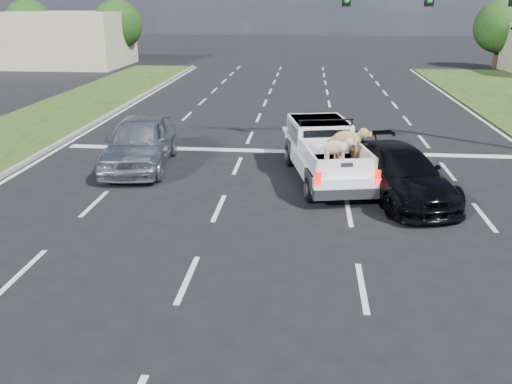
# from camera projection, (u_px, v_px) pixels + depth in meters

# --- Properties ---
(ground) EXTENTS (160.00, 160.00, 0.00)m
(ground) POSITION_uv_depth(u_px,v_px,m) (274.00, 283.00, 10.83)
(ground) COLOR black
(ground) RESTS_ON ground
(road_markings) EXTENTS (17.75, 60.00, 0.01)m
(road_markings) POSITION_uv_depth(u_px,v_px,m) (287.00, 180.00, 16.98)
(road_markings) COLOR silver
(road_markings) RESTS_ON ground
(curb_left) EXTENTS (0.15, 60.00, 0.14)m
(curb_left) POSITION_uv_depth(u_px,v_px,m) (2.00, 175.00, 17.24)
(curb_left) COLOR gray
(curb_left) RESTS_ON ground
(traffic_signal) EXTENTS (9.11, 0.31, 7.00)m
(traffic_signal) POSITION_uv_depth(u_px,v_px,m) (505.00, 19.00, 18.44)
(traffic_signal) COLOR black
(traffic_signal) RESTS_ON ground
(building_left) EXTENTS (10.00, 8.00, 4.40)m
(building_left) POSITION_uv_depth(u_px,v_px,m) (65.00, 39.00, 45.63)
(building_left) COLOR beige
(building_left) RESTS_ON ground
(tree_far_b) EXTENTS (4.20, 4.20, 5.40)m
(tree_far_b) POSITION_uv_depth(u_px,v_px,m) (29.00, 25.00, 47.50)
(tree_far_b) COLOR #332114
(tree_far_b) RESTS_ON ground
(tree_far_c) EXTENTS (4.20, 4.20, 5.40)m
(tree_far_c) POSITION_uv_depth(u_px,v_px,m) (118.00, 25.00, 46.79)
(tree_far_c) COLOR #332114
(tree_far_c) RESTS_ON ground
(tree_far_d) EXTENTS (4.20, 4.20, 5.40)m
(tree_far_d) POSITION_uv_depth(u_px,v_px,m) (500.00, 27.00, 43.94)
(tree_far_d) COLOR #332114
(tree_far_d) RESTS_ON ground
(pickup_truck) EXTENTS (2.78, 5.34, 1.91)m
(pickup_truck) POSITION_uv_depth(u_px,v_px,m) (326.00, 151.00, 16.83)
(pickup_truck) COLOR black
(pickup_truck) RESTS_ON ground
(silver_sedan) EXTENTS (2.43, 5.13, 1.69)m
(silver_sedan) POSITION_uv_depth(u_px,v_px,m) (140.00, 142.00, 18.15)
(silver_sedan) COLOR #B1B3B8
(silver_sedan) RESTS_ON ground
(black_coupe) EXTENTS (3.31, 5.28, 1.43)m
(black_coupe) POSITION_uv_depth(u_px,v_px,m) (398.00, 173.00, 15.36)
(black_coupe) COLOR black
(black_coupe) RESTS_ON ground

